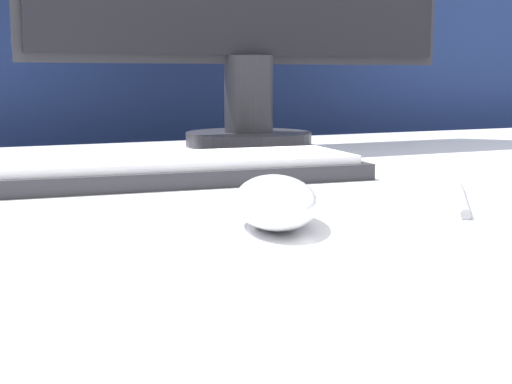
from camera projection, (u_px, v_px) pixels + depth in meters
The scene contains 4 objects.
partition_panel at pixel (109, 270), 1.26m from camera, with size 5.00×0.03×1.00m.
computer_mouse_near at pixel (275, 202), 0.49m from camera, with size 0.09×0.12×0.03m.
keyboard at pixel (171, 169), 0.70m from camera, with size 0.39×0.16×0.02m.
pen at pixel (461, 198), 0.58m from camera, with size 0.09×0.12×0.01m.
Camera 1 is at (-0.26, -0.53, 0.84)m, focal length 50.00 mm.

